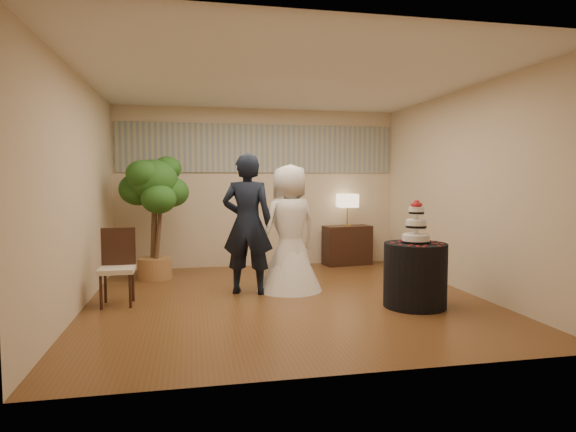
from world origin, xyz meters
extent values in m
cube|color=brown|center=(0.00, 0.00, 0.00)|extent=(5.00, 5.00, 0.00)
cube|color=white|center=(0.00, 0.00, 2.80)|extent=(5.00, 5.00, 0.00)
cube|color=beige|center=(0.00, 2.50, 1.40)|extent=(5.00, 0.06, 2.80)
cube|color=beige|center=(0.00, -2.50, 1.40)|extent=(5.00, 0.06, 2.80)
cube|color=beige|center=(-2.50, 0.00, 1.40)|extent=(0.06, 5.00, 2.80)
cube|color=beige|center=(2.50, 0.00, 1.40)|extent=(0.06, 5.00, 2.80)
cube|color=gray|center=(0.00, 2.48, 2.10)|extent=(4.90, 0.02, 0.85)
imported|color=black|center=(-0.46, 0.41, 0.95)|extent=(0.80, 0.64, 1.90)
imported|color=white|center=(0.14, 0.48, 0.88)|extent=(1.19, 1.19, 1.76)
cylinder|color=black|center=(1.46, -0.69, 0.39)|extent=(0.89, 0.89, 0.78)
cube|color=black|center=(1.58, 2.26, 0.36)|extent=(0.90, 0.49, 0.71)
camera|label=1|loc=(-1.21, -6.04, 1.54)|focal=30.00mm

